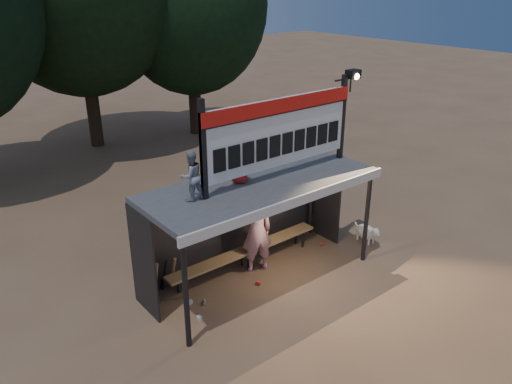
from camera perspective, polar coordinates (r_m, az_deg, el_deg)
ground at (r=11.25m, az=0.49°, el=-9.82°), size 80.00×80.00×0.00m
player at (r=11.07m, az=0.09°, el=-4.52°), size 0.82×0.66×1.96m
child_a at (r=9.23m, az=-7.44°, el=1.84°), size 0.47×0.37×0.96m
child_b at (r=9.98m, az=-1.91°, el=3.41°), size 0.50×0.43×0.87m
dugout_shelter at (r=10.53m, az=-0.32°, el=-0.80°), size 5.10×2.08×2.32m
scoreboard_assembly at (r=10.18m, az=3.04°, el=7.17°), size 4.10×0.27×1.99m
bench at (r=11.39m, az=-1.27°, el=-6.81°), size 4.00×0.35×0.48m
tree_right at (r=20.92m, az=-7.54°, el=20.50°), size 6.08×6.08×8.72m
dog at (r=12.85m, az=12.58°, el=-4.48°), size 0.36×0.81×0.49m
bats at (r=10.68m, az=-10.91°, el=-9.53°), size 0.67×0.35×0.84m
litter at (r=10.86m, az=-2.06°, el=-10.93°), size 4.07×0.65×0.08m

